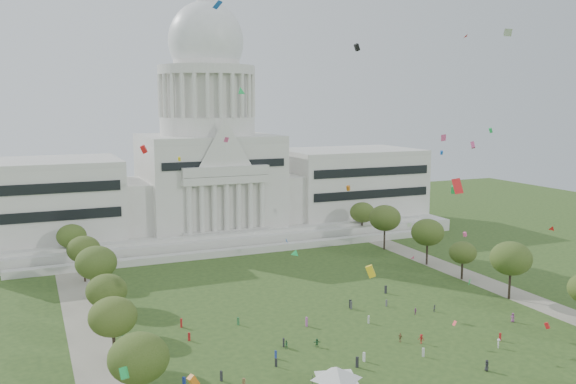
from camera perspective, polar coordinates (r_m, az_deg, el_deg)
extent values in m
plane|color=#2E481D|center=(114.01, 9.32, -15.14)|extent=(400.00, 400.00, 0.00)
cube|color=beige|center=(214.93, -7.43, -3.30)|extent=(160.00, 60.00, 4.00)
cube|color=beige|center=(184.39, -4.58, -5.54)|extent=(130.00, 3.00, 2.00)
cube|color=beige|center=(191.43, -5.36, -4.57)|extent=(140.00, 3.00, 5.00)
cube|color=beige|center=(203.88, -22.45, -0.80)|extent=(50.00, 34.00, 22.00)
cube|color=beige|center=(232.71, 5.71, 0.87)|extent=(50.00, 34.00, 22.00)
cube|color=beige|center=(204.60, -14.53, -1.25)|extent=(12.00, 26.00, 16.00)
cube|color=beige|center=(219.18, -0.46, -0.35)|extent=(12.00, 26.00, 16.00)
cube|color=beige|center=(211.33, -7.43, 0.90)|extent=(44.00, 38.00, 28.00)
cube|color=beige|center=(191.92, -5.81, 1.13)|extent=(28.00, 3.00, 2.40)
cube|color=black|center=(186.57, -22.38, -0.97)|extent=(46.00, 0.40, 11.00)
cube|color=black|center=(217.71, 7.92, 0.84)|extent=(46.00, 0.40, 11.00)
cylinder|color=beige|center=(209.71, -7.53, 6.16)|extent=(32.00, 32.00, 6.00)
cylinder|color=beige|center=(209.57, -7.59, 8.89)|extent=(28.00, 28.00, 14.00)
cylinder|color=beige|center=(209.83, -7.63, 11.21)|extent=(32.40, 32.40, 3.00)
cylinder|color=beige|center=(210.18, -7.66, 12.71)|extent=(22.00, 22.00, 8.00)
ellipsoid|color=silver|center=(210.53, -7.68, 13.79)|extent=(25.00, 25.00, 26.20)
cube|color=gray|center=(126.35, -18.05, -13.04)|extent=(8.00, 160.00, 0.04)
cube|color=gray|center=(164.16, 17.92, -8.04)|extent=(8.00, 160.00, 0.04)
ellipsoid|color=#344C17|center=(93.03, -13.81, -14.85)|extent=(8.86, 8.86, 7.25)
cylinder|color=black|center=(113.86, -15.95, -13.90)|extent=(0.56, 0.56, 5.47)
ellipsoid|color=#3D511B|center=(111.83, -16.08, -11.15)|extent=(8.42, 8.42, 6.89)
cylinder|color=black|center=(151.96, 20.02, -8.25)|extent=(0.56, 0.56, 6.20)
ellipsoid|color=#344D1A|center=(150.26, 20.14, -5.85)|extent=(9.55, 9.55, 7.82)
cylinder|color=black|center=(129.45, -16.51, -11.21)|extent=(0.56, 0.56, 5.27)
ellipsoid|color=#324617|center=(127.72, -16.62, -8.84)|extent=(8.12, 8.12, 6.65)
cylinder|color=black|center=(164.56, 15.97, -7.10)|extent=(0.56, 0.56, 4.56)
ellipsoid|color=#3A4D1B|center=(163.37, 16.04, -5.46)|extent=(7.01, 7.01, 5.74)
cylinder|color=black|center=(146.85, -17.40, -8.74)|extent=(0.56, 0.56, 6.03)
ellipsoid|color=#324919|center=(145.14, -17.52, -6.32)|extent=(9.29, 9.29, 7.60)
cylinder|color=black|center=(176.45, 12.87, -5.70)|extent=(0.56, 0.56, 5.97)
ellipsoid|color=#364F19|center=(175.04, 12.94, -3.69)|extent=(9.19, 9.19, 7.52)
cylinder|color=black|center=(164.67, -18.49, -7.05)|extent=(0.56, 0.56, 5.41)
ellipsoid|color=#354818|center=(163.28, -18.58, -5.10)|extent=(8.33, 8.33, 6.81)
cylinder|color=black|center=(191.86, 9.01, -4.40)|extent=(0.56, 0.56, 6.37)
ellipsoid|color=#384A1A|center=(190.50, 9.05, -2.41)|extent=(9.82, 9.82, 8.03)
cylinder|color=black|center=(182.10, -19.51, -5.64)|extent=(0.56, 0.56, 5.32)
ellipsoid|color=#375119|center=(180.87, -19.60, -3.91)|extent=(8.19, 8.19, 6.70)
cylinder|color=black|center=(208.18, 6.94, -3.47)|extent=(0.56, 0.56, 5.47)
ellipsoid|color=#3A501B|center=(207.07, 6.97, -1.90)|extent=(8.42, 8.42, 6.89)
cylinder|color=#4C4C4C|center=(101.21, 2.30, -17.41)|extent=(0.12, 0.12, 2.50)
cylinder|color=#4C4C4C|center=(103.53, 5.22, -16.82)|extent=(0.12, 0.12, 2.50)
cube|color=silver|center=(99.52, 4.56, -17.04)|extent=(7.41, 7.41, 0.20)
pyramid|color=silver|center=(99.06, 4.57, -16.47)|extent=(10.38, 10.38, 2.00)
imported|color=#994C8C|center=(137.51, 20.29, -10.96)|extent=(0.98, 1.12, 1.94)
imported|color=#4C4C51|center=(139.05, 13.57, -10.52)|extent=(0.88, 0.86, 1.56)
imported|color=#B21E1E|center=(121.34, 12.36, -13.27)|extent=(1.19, 1.30, 1.81)
imported|color=olive|center=(121.39, 10.45, -13.23)|extent=(0.87, 1.14, 1.73)
imported|color=#33723F|center=(117.32, 2.73, -13.90)|extent=(1.61, 1.14, 1.61)
imported|color=#26262B|center=(112.84, 18.10, -15.17)|extent=(0.83, 1.08, 1.97)
imported|color=#33723F|center=(116.46, -0.18, -14.07)|extent=(0.83, 0.57, 1.60)
imported|color=silver|center=(123.06, 19.11, -13.24)|extent=(1.23, 1.25, 1.79)
imported|color=#994C8C|center=(136.38, 11.84, -10.86)|extent=(0.66, 0.96, 1.49)
cube|color=silver|center=(115.71, 12.54, -14.43)|extent=(0.48, 0.50, 1.62)
cube|color=#26262B|center=(149.31, 9.13, -8.99)|extent=(0.55, 0.39, 1.92)
cube|color=#26262B|center=(104.85, -6.26, -16.74)|extent=(0.38, 0.51, 1.73)
cube|color=#B21E1E|center=(128.30, -9.95, -11.98)|extent=(0.49, 0.57, 1.85)
cube|color=olive|center=(102.28, -4.15, -17.41)|extent=(0.49, 0.50, 1.63)
cube|color=#33723F|center=(128.12, -4.69, -11.95)|extent=(0.44, 0.51, 1.63)
cube|color=#33723F|center=(125.23, -15.19, -12.73)|extent=(0.46, 0.50, 1.61)
cube|color=silver|center=(112.00, 7.12, -15.07)|extent=(0.38, 0.50, 1.67)
cube|color=#4C4C51|center=(137.51, 5.92, -10.51)|extent=(0.52, 0.51, 1.71)
cube|color=#4C4C51|center=(140.37, 9.20, -10.22)|extent=(0.26, 0.41, 1.51)
cube|color=#B21E1E|center=(126.68, 19.23, -12.68)|extent=(0.48, 0.42, 1.53)
cube|color=#994C8C|center=(127.00, 1.75, -12.04)|extent=(0.36, 0.54, 1.95)
cube|color=#26262B|center=(109.30, -1.12, -15.67)|extent=(0.40, 0.46, 1.48)
cube|color=#26262B|center=(109.60, 6.48, -15.54)|extent=(0.58, 0.47, 1.90)
cube|color=navy|center=(112.38, -1.16, -14.97)|extent=(0.31, 0.43, 1.48)
cube|color=silver|center=(129.76, 7.55, -11.74)|extent=(0.49, 0.48, 1.61)
cube|color=#26262B|center=(138.16, 5.85, -10.37)|extent=(0.56, 0.60, 1.92)
cube|color=#26262B|center=(117.16, -0.41, -13.90)|extent=(0.36, 0.50, 1.72)
cube|color=navy|center=(103.36, -9.70, -17.16)|extent=(0.53, 0.57, 1.84)
cube|color=#B21E1E|center=(121.39, -9.23, -13.22)|extent=(0.50, 0.46, 1.61)
cube|color=silver|center=(125.65, -15.22, -12.64)|extent=(0.38, 0.49, 1.65)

